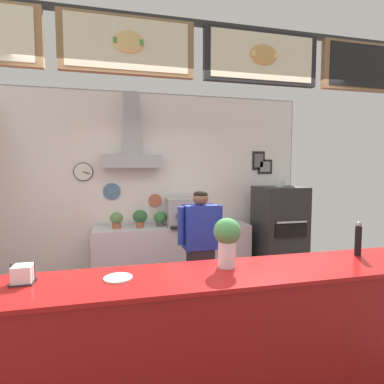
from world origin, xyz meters
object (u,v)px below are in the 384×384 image
at_px(pizza_oven, 279,234).
at_px(potted_sage, 160,218).
at_px(condiment_plate, 118,278).
at_px(napkin_holder, 23,275).
at_px(shop_worker, 200,251).
at_px(potted_basil, 140,217).
at_px(espresso_machine, 181,212).
at_px(potted_thyme, 117,219).
at_px(potted_oregano, 202,216).
at_px(pepper_grinder, 358,239).
at_px(basil_vase, 227,240).

relative_size(pizza_oven, potted_sage, 7.06).
distance_m(pizza_oven, condiment_plate, 3.29).
bearing_deg(napkin_holder, shop_worker, 38.87).
bearing_deg(potted_basil, pizza_oven, -7.05).
bearing_deg(napkin_holder, pizza_oven, 35.11).
bearing_deg(condiment_plate, espresso_machine, 69.62).
distance_m(potted_thyme, potted_oregano, 1.32).
height_order(espresso_machine, potted_sage, espresso_machine).
distance_m(pepper_grinder, napkin_holder, 2.57).
height_order(shop_worker, espresso_machine, shop_worker).
bearing_deg(condiment_plate, basil_vase, 4.75).
relative_size(espresso_machine, basil_vase, 1.36).
bearing_deg(potted_oregano, potted_sage, -177.95).
distance_m(shop_worker, potted_oregano, 1.32).
height_order(potted_sage, napkin_holder, napkin_holder).
bearing_deg(pizza_oven, napkin_holder, -144.89).
xyz_separation_m(potted_basil, condiment_plate, (-0.30, -2.46, -0.01)).
distance_m(shop_worker, potted_basil, 1.35).
bearing_deg(espresso_machine, napkin_holder, -122.18).
bearing_deg(basil_vase, potted_thyme, 109.08).
bearing_deg(basil_vase, potted_oregano, 78.96).
relative_size(condiment_plate, napkin_holder, 1.30).
distance_m(shop_worker, espresso_machine, 1.22).
distance_m(shop_worker, potted_thyme, 1.56).
bearing_deg(potted_oregano, potted_basil, -176.02).
bearing_deg(napkin_holder, potted_sage, 63.90).
height_order(shop_worker, potted_basil, shop_worker).
relative_size(espresso_machine, potted_sage, 2.25).
height_order(pizza_oven, basil_vase, pizza_oven).
height_order(shop_worker, basil_vase, shop_worker).
bearing_deg(basil_vase, espresso_machine, 87.03).
distance_m(shop_worker, pepper_grinder, 1.64).
relative_size(potted_sage, pepper_grinder, 0.76).
height_order(espresso_machine, potted_thyme, espresso_machine).
height_order(espresso_machine, basil_vase, basil_vase).
bearing_deg(pepper_grinder, potted_oregano, 106.05).
relative_size(basil_vase, napkin_holder, 2.52).
bearing_deg(condiment_plate, potted_thyme, 91.05).
bearing_deg(potted_sage, condiment_plate, -103.47).
xyz_separation_m(pizza_oven, potted_sage, (-1.84, 0.31, 0.27)).
xyz_separation_m(pepper_grinder, napkin_holder, (-2.57, -0.02, -0.09)).
bearing_deg(pepper_grinder, potted_thyme, 130.08).
distance_m(espresso_machine, pepper_grinder, 2.61).
xyz_separation_m(potted_thyme, pepper_grinder, (2.02, -2.40, 0.15)).
distance_m(potted_sage, pepper_grinder, 2.79).
distance_m(potted_thyme, napkin_holder, 2.49).
relative_size(pizza_oven, espresso_machine, 3.14).
height_order(potted_basil, potted_oregano, potted_basil).
xyz_separation_m(potted_basil, potted_sage, (0.30, 0.04, -0.03)).
bearing_deg(potted_basil, potted_sage, 8.19).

